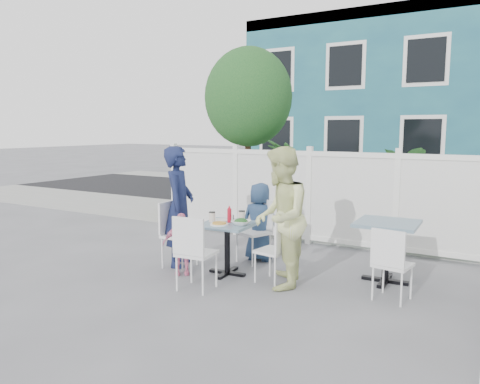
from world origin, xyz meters
The scene contains 29 objects.
ground centered at (0.00, 0.00, 0.00)m, with size 80.00×80.00×0.00m, color slate.
near_sidewalk centered at (0.00, 3.80, 0.01)m, with size 24.00×2.60×0.01m, color gray.
street centered at (0.00, 7.50, 0.00)m, with size 24.00×5.00×0.01m, color black.
far_sidewalk centered at (0.00, 10.60, 0.01)m, with size 24.00×1.60×0.01m, color gray.
building centered at (-0.50, 14.00, 3.00)m, with size 11.00×6.00×6.00m.
fence_back centered at (0.10, 2.40, 0.78)m, with size 5.86×0.08×1.60m.
tree centered at (-1.60, 3.30, 2.59)m, with size 1.80×1.62×3.59m.
utility_cabinet centered at (-3.19, 4.00, 0.60)m, with size 0.65×0.46×1.20m, color gold.
potted_shrub_a centered at (-0.61, 3.10, 0.88)m, with size 0.99×0.99×1.76m, color #123E1B.
potted_shrub_b centered at (1.97, 3.00, 0.82)m, with size 1.48×1.29×1.65m, color #123E1B.
main_table centered at (-0.21, 0.25, 0.55)m, with size 0.72×0.72×0.71m.
spare_table centered at (1.73, 1.00, 0.62)m, with size 0.78×0.78×0.80m.
chair_left centered at (-1.07, 0.20, 0.55)m, with size 0.43×0.44×0.94m.
chair_right centered at (0.53, 0.26, 0.49)m, with size 0.42×0.43×0.84m.
chair_back centered at (-0.15, 1.01, 0.54)m, with size 0.54×0.53×0.93m.
chair_near centered at (-0.22, -0.52, 0.54)m, with size 0.46×0.45×0.94m.
chair_spare centered at (1.93, 0.32, 0.50)m, with size 0.44×0.43×0.86m.
man centered at (-1.05, 0.29, 0.87)m, with size 0.63×0.41×1.73m, color #161D43.
woman centered at (0.61, 0.17, 0.88)m, with size 0.86×0.67×1.76m, color #C8D84A.
boy centered at (-0.15, 1.09, 0.59)m, with size 0.58×0.38×1.18m, color navy.
toddler centered at (-0.76, -0.06, 0.43)m, with size 0.50×0.21×0.85m, color pink.
plate_main centered at (-0.24, 0.10, 0.72)m, with size 0.25×0.25×0.02m, color white.
plate_side centered at (-0.39, 0.35, 0.72)m, with size 0.24×0.24×0.02m, color white.
salad_bowl centered at (0.01, 0.25, 0.74)m, with size 0.25×0.25×0.06m, color white.
coffee_cup_a centered at (-0.44, 0.23, 0.78)m, with size 0.09×0.09×0.13m, color beige.
coffee_cup_b centered at (-0.12, 0.49, 0.78)m, with size 0.09×0.09×0.13m, color beige.
ketchup_bottle centered at (-0.22, 0.32, 0.80)m, with size 0.06×0.06×0.19m, color #B01123.
salt_shaker centered at (-0.26, 0.46, 0.75)m, with size 0.03×0.03×0.07m, color white.
pepper_shaker centered at (-0.27, 0.49, 0.75)m, with size 0.03×0.03×0.07m, color black.
Camera 1 is at (3.05, -5.01, 1.98)m, focal length 35.00 mm.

